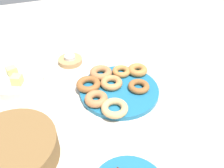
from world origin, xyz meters
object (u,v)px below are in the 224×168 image
object	(u,v)px
donut_3	(115,108)
donut_5	(96,99)
melon_chunk_right	(12,71)
melon_chunk_left	(17,80)
donut_plate	(119,90)
donut_6	(88,84)
candle_holder	(70,61)
donut_0	(111,83)
fruit_bowl	(19,82)
donut_2	(101,73)
donut_4	(121,71)
tealight	(70,57)
basket	(12,150)
donut_7	(138,70)
donut_1	(139,86)

from	to	relation	value
donut_3	donut_5	xyz separation A→B (m)	(0.07, 0.04, 0.00)
melon_chunk_right	melon_chunk_left	bearing A→B (deg)	-167.91
donut_plate	donut_5	world-z (taller)	donut_5
donut_6	candle_holder	bearing A→B (deg)	4.75
melon_chunk_left	donut_3	bearing A→B (deg)	-131.58
donut_0	fruit_bowl	world-z (taller)	donut_0
donut_2	donut_4	distance (m)	0.08
donut_0	donut_3	size ratio (longest dim) A/B	0.93
donut_2	melon_chunk_left	bearing A→B (deg)	80.79
donut_0	melon_chunk_left	size ratio (longest dim) A/B	2.36
donut_4	donut_6	bearing A→B (deg)	101.81
donut_2	melon_chunk_left	distance (m)	0.32
donut_2	donut_4	xyz separation A→B (m)	(-0.02, -0.08, -0.00)
melon_chunk_right	donut_plate	bearing A→B (deg)	-121.19
donut_4	tealight	world-z (taller)	donut_4
donut_0	donut_2	distance (m)	0.08
basket	melon_chunk_right	size ratio (longest dim) A/B	7.06
donut_6	fruit_bowl	world-z (taller)	donut_6
donut_3	donut_5	world-z (taller)	donut_5
melon_chunk_left	donut_7	bearing A→B (deg)	-101.00
donut_5	donut_7	bearing A→B (deg)	-64.84
donut_0	donut_1	bearing A→B (deg)	-123.28
donut_2	basket	size ratio (longest dim) A/B	0.36
donut_1	fruit_bowl	xyz separation A→B (m)	(0.22, 0.42, -0.01)
donut_3	basket	distance (m)	0.33
donut_0	tealight	size ratio (longest dim) A/B	1.76
melon_chunk_right	donut_7	bearing A→B (deg)	-108.25
donut_5	donut_6	distance (m)	0.09
donut_7	melon_chunk_right	xyz separation A→B (m)	(0.16, 0.48, 0.02)
donut_plate	donut_6	xyz separation A→B (m)	(0.05, 0.11, 0.02)
donut_7	basket	world-z (taller)	basket
donut_4	donut_2	bearing A→B (deg)	76.92
donut_6	melon_chunk_left	size ratio (longest dim) A/B	2.58
donut_6	melon_chunk_left	distance (m)	0.27
tealight	donut_1	bearing A→B (deg)	-147.71
donut_1	candle_holder	distance (m)	0.36
donut_0	melon_chunk_right	distance (m)	0.40
donut_5	donut_7	size ratio (longest dim) A/B	1.02
donut_plate	donut_4	bearing A→B (deg)	-28.64
donut_plate	donut_6	size ratio (longest dim) A/B	3.25
donut_2	donut_3	size ratio (longest dim) A/B	0.99
donut_1	donut_2	distance (m)	0.17
donut_plate	donut_0	xyz separation A→B (m)	(0.03, 0.02, 0.02)
basket	candle_holder	bearing A→B (deg)	-32.23
donut_6	donut_plate	bearing A→B (deg)	-116.43
donut_3	donut_7	world-z (taller)	donut_7
donut_6	melon_chunk_right	distance (m)	0.31
donut_3	melon_chunk_right	distance (m)	0.44
donut_0	fruit_bowl	xyz separation A→B (m)	(0.16, 0.33, -0.01)
donut_5	tealight	bearing A→B (deg)	3.40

